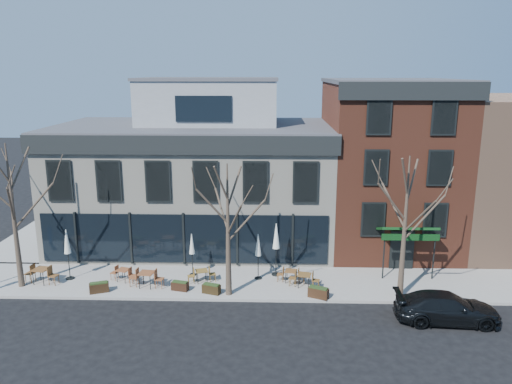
{
  "coord_description": "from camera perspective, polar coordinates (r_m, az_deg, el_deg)",
  "views": [
    {
      "loc": [
        5.19,
        -28.27,
        11.66
      ],
      "look_at": [
        4.26,
        2.0,
        4.31
      ],
      "focal_mm": 35.0,
      "sensor_mm": 36.0,
      "label": 1
    }
  ],
  "objects": [
    {
      "name": "cafe_set_5",
      "position": [
        27.78,
        5.53,
        -9.85
      ],
      "size": [
        1.77,
        0.82,
        0.91
      ],
      "color": "brown",
      "rests_on": "sidewalk_front"
    },
    {
      "name": "umbrella_0",
      "position": [
        30.01,
        -20.79,
        -5.61
      ],
      "size": [
        0.47,
        0.47,
        2.94
      ],
      "color": "black",
      "rests_on": "sidewalk_front"
    },
    {
      "name": "planter_0",
      "position": [
        28.37,
        -17.5,
        -10.34
      ],
      "size": [
        1.08,
        0.73,
        0.56
      ],
      "color": "black",
      "rests_on": "sidewalk_front"
    },
    {
      "name": "cafe_set_2",
      "position": [
        28.27,
        -12.39,
        -9.55
      ],
      "size": [
        1.99,
        0.87,
        1.03
      ],
      "color": "brown",
      "rests_on": "sidewalk_front"
    },
    {
      "name": "planter_3",
      "position": [
        26.7,
        7.14,
        -11.31
      ],
      "size": [
        1.13,
        0.82,
        0.59
      ],
      "color": "#311D10",
      "rests_on": "sidewalk_front"
    },
    {
      "name": "umbrella_4",
      "position": [
        28.57,
        2.33,
        -5.39
      ],
      "size": [
        0.5,
        0.5,
        3.12
      ],
      "color": "black",
      "rests_on": "sidewalk_front"
    },
    {
      "name": "cafe_set_1",
      "position": [
        29.35,
        -14.91,
        -9.01
      ],
      "size": [
        1.66,
        0.88,
        0.85
      ],
      "color": "brown",
      "rests_on": "sidewalk_front"
    },
    {
      "name": "cafe_set_4",
      "position": [
        28.32,
        4.01,
        -9.42
      ],
      "size": [
        1.63,
        0.74,
        0.84
      ],
      "color": "brown",
      "rests_on": "sidewalk_front"
    },
    {
      "name": "tree_mid",
      "position": [
        25.7,
        -3.2,
        -4.2
      ],
      "size": [
        3.5,
        3.55,
        7.04
      ],
      "color": "#382B21",
      "rests_on": "sidewalk_front"
    },
    {
      "name": "ground",
      "position": [
        31.02,
        -8.1,
        -8.58
      ],
      "size": [
        120.0,
        120.0,
        0.0
      ],
      "primitive_type": "plane",
      "color": "black",
      "rests_on": "ground"
    },
    {
      "name": "cafe_set_3",
      "position": [
        28.42,
        -6.22,
        -9.37
      ],
      "size": [
        1.65,
        0.84,
        0.85
      ],
      "color": "brown",
      "rests_on": "sidewalk_front"
    },
    {
      "name": "tree_right",
      "position": [
        26.43,
        16.67,
        -3.75
      ],
      "size": [
        3.72,
        3.77,
        7.48
      ],
      "color": "#382B21",
      "rests_on": "sidewalk_front"
    },
    {
      "name": "umbrella_2",
      "position": [
        28.92,
        -7.33,
        -6.16
      ],
      "size": [
        0.4,
        0.4,
        2.5
      ],
      "color": "black",
      "rests_on": "sidewalk_front"
    },
    {
      "name": "tree_corner",
      "position": [
        29.5,
        -25.96,
        -2.32
      ],
      "size": [
        3.93,
        3.98,
        7.92
      ],
      "color": "#382B21",
      "rests_on": "sidewalk_front"
    },
    {
      "name": "cafe_set_0",
      "position": [
        30.51,
        -23.3,
        -8.6
      ],
      "size": [
        2.04,
        0.93,
        1.04
      ],
      "color": "brown",
      "rests_on": "sidewalk_front"
    },
    {
      "name": "umbrella_3",
      "position": [
        28.16,
        0.25,
        -6.36
      ],
      "size": [
        0.43,
        0.43,
        2.66
      ],
      "color": "black",
      "rests_on": "sidewalk_front"
    },
    {
      "name": "planter_2",
      "position": [
        27.08,
        -5.12,
        -10.94
      ],
      "size": [
        1.03,
        0.67,
        0.54
      ],
      "color": "black",
      "rests_on": "sidewalk_front"
    },
    {
      "name": "red_brick_building",
      "position": [
        34.68,
        14.76,
        3.19
      ],
      "size": [
        8.2,
        11.78,
        11.18
      ],
      "color": "brown",
      "rests_on": "ground"
    },
    {
      "name": "corner_building",
      "position": [
        34.43,
        -6.83,
        1.93
      ],
      "size": [
        18.39,
        10.39,
        11.1
      ],
      "color": "beige",
      "rests_on": "ground"
    },
    {
      "name": "planter_1",
      "position": [
        27.64,
        -8.69,
        -10.55
      ],
      "size": [
        0.98,
        0.58,
        0.51
      ],
      "color": "black",
      "rests_on": "sidewalk_front"
    },
    {
      "name": "sidewalk_front",
      "position": [
        28.64,
        -2.32,
        -10.23
      ],
      "size": [
        33.5,
        4.7,
        0.15
      ],
      "primitive_type": "cube",
      "color": "gray",
      "rests_on": "ground"
    },
    {
      "name": "parked_sedan",
      "position": [
        25.98,
        20.98,
        -12.25
      ],
      "size": [
        4.98,
        2.23,
        1.42
      ],
      "primitive_type": "imported",
      "rotation": [
        0.0,
        0.0,
        1.52
      ],
      "color": "black",
      "rests_on": "ground"
    },
    {
      "name": "sidewalk_side",
      "position": [
        39.73,
        -22.85,
        -4.41
      ],
      "size": [
        4.5,
        12.0,
        0.15
      ],
      "primitive_type": "cube",
      "color": "gray",
      "rests_on": "ground"
    }
  ]
}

